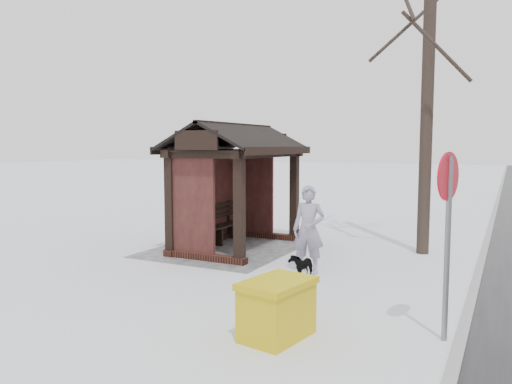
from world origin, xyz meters
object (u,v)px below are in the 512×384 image
at_px(bus_shelter, 231,161).
at_px(grit_bin, 277,309).
at_px(dog, 302,266).
at_px(road_sign, 447,207).
at_px(pedestrian, 309,230).

distance_m(bus_shelter, grit_bin, 6.18).
height_order(dog, road_sign, road_sign).
relative_size(pedestrian, dog, 2.98).
height_order(bus_shelter, dog, bus_shelter).
relative_size(pedestrian, grit_bin, 1.57).
distance_m(bus_shelter, pedestrian, 3.26).
relative_size(dog, grit_bin, 0.53).
bearing_deg(pedestrian, grit_bin, -83.37).
xyz_separation_m(grit_bin, road_sign, (-0.92, 1.98, 1.37)).
bearing_deg(grit_bin, road_sign, 124.95).
height_order(grit_bin, road_sign, road_sign).
xyz_separation_m(bus_shelter, pedestrian, (1.46, 2.61, -1.28)).
bearing_deg(bus_shelter, dog, 54.32).
bearing_deg(pedestrian, road_sign, -48.24).
height_order(bus_shelter, pedestrian, bus_shelter).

